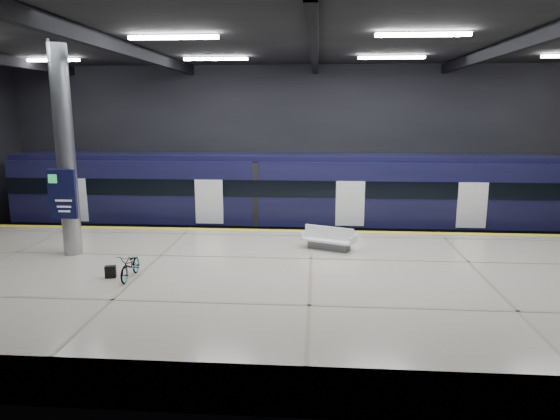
# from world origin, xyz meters

# --- Properties ---
(ground) EXTENTS (30.00, 30.00, 0.00)m
(ground) POSITION_xyz_m (0.00, 0.00, 0.00)
(ground) COLOR black
(ground) RESTS_ON ground
(room_shell) EXTENTS (30.10, 16.10, 8.05)m
(room_shell) POSITION_xyz_m (-0.00, 0.00, 5.72)
(room_shell) COLOR black
(room_shell) RESTS_ON ground
(platform) EXTENTS (30.00, 11.00, 1.10)m
(platform) POSITION_xyz_m (0.00, -2.50, 0.55)
(platform) COLOR #BFB3A2
(platform) RESTS_ON ground
(safety_strip) EXTENTS (30.00, 0.40, 0.01)m
(safety_strip) POSITION_xyz_m (0.00, 2.75, 1.11)
(safety_strip) COLOR yellow
(safety_strip) RESTS_ON platform
(rails) EXTENTS (30.00, 1.52, 0.16)m
(rails) POSITION_xyz_m (0.00, 5.50, 0.08)
(rails) COLOR gray
(rails) RESTS_ON ground
(train) EXTENTS (29.40, 2.84, 3.79)m
(train) POSITION_xyz_m (0.34, 5.50, 2.06)
(train) COLOR black
(train) RESTS_ON ground
(bench) EXTENTS (1.98, 1.39, 0.81)m
(bench) POSITION_xyz_m (0.59, 0.17, 1.38)
(bench) COLOR #595B60
(bench) RESTS_ON platform
(bicycle) EXTENTS (0.53, 1.43, 0.75)m
(bicycle) POSITION_xyz_m (-5.14, -3.33, 1.47)
(bicycle) COLOR #99999E
(bicycle) RESTS_ON platform
(pannier_bag) EXTENTS (0.33, 0.24, 0.35)m
(pannier_bag) POSITION_xyz_m (-5.74, -3.33, 1.28)
(pannier_bag) COLOR black
(pannier_bag) RESTS_ON platform
(info_column) EXTENTS (0.90, 0.78, 6.90)m
(info_column) POSITION_xyz_m (-8.00, -1.03, 4.46)
(info_column) COLOR #9EA0A5
(info_column) RESTS_ON platform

